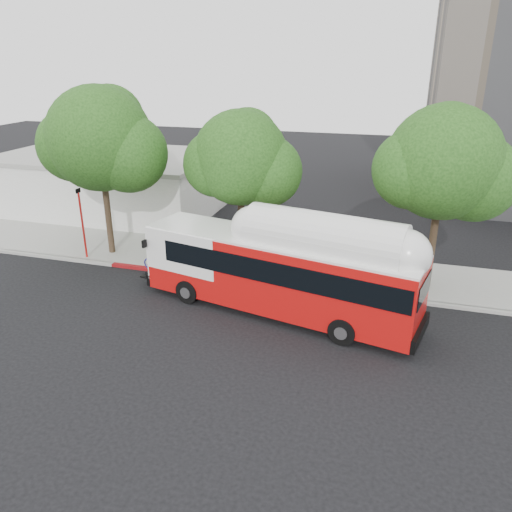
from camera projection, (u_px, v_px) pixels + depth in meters
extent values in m
plane|color=black|center=(223.00, 317.00, 22.75)|extent=(120.00, 120.00, 0.00)
cube|color=gray|center=(261.00, 263.00, 28.52)|extent=(60.00, 5.00, 0.15)
cube|color=gray|center=(248.00, 281.00, 26.20)|extent=(60.00, 0.30, 0.15)
cube|color=maroon|center=(195.00, 274.00, 26.98)|extent=(10.00, 0.32, 0.16)
cylinder|color=#2D2116|center=(107.00, 205.00, 28.85)|extent=(0.36, 0.36, 6.08)
sphere|color=#193D11|center=(99.00, 139.00, 27.44)|extent=(5.80, 5.80, 5.80)
sphere|color=#193D11|center=(128.00, 153.00, 27.49)|extent=(4.35, 4.35, 4.35)
cylinder|color=#2D2116|center=(241.00, 220.00, 27.34)|extent=(0.36, 0.36, 5.44)
sphere|color=#193D11|center=(240.00, 158.00, 26.08)|extent=(5.00, 5.00, 5.00)
sphere|color=#193D11|center=(267.00, 171.00, 26.15)|extent=(3.75, 3.75, 3.75)
cylinder|color=#2D2116|center=(433.00, 235.00, 24.51)|extent=(0.36, 0.36, 5.76)
sphere|color=#193D11|center=(444.00, 162.00, 23.17)|extent=(5.40, 5.40, 5.40)
sphere|color=#193D11|center=(475.00, 179.00, 23.23)|extent=(4.05, 4.05, 4.05)
cube|color=silver|center=(112.00, 184.00, 38.11)|extent=(16.00, 10.00, 4.00)
cube|color=gray|center=(109.00, 156.00, 37.33)|extent=(16.20, 10.20, 0.30)
cube|color=#BB0E0D|center=(278.00, 273.00, 22.58)|extent=(13.06, 5.46, 3.09)
cube|color=black|center=(288.00, 263.00, 22.10)|extent=(11.83, 5.24, 1.01)
cube|color=white|center=(278.00, 241.00, 21.99)|extent=(13.05, 5.37, 0.11)
cube|color=white|center=(324.00, 243.00, 20.93)|extent=(7.11, 3.55, 0.59)
cube|color=black|center=(158.00, 272.00, 26.20)|extent=(1.24, 2.05, 0.06)
imported|color=navy|center=(158.00, 263.00, 26.01)|extent=(1.02, 1.92, 0.96)
cylinder|color=red|center=(83.00, 227.00, 28.47)|extent=(0.12, 0.12, 4.01)
cube|color=black|center=(78.00, 191.00, 27.69)|extent=(0.05, 0.40, 0.25)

